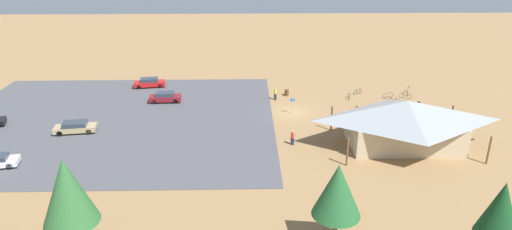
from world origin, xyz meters
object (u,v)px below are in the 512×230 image
lot_sign (292,103)px  bicycle_red_lone_east (394,101)px  bike_pavilion (406,120)px  visitor_at_bikes (418,107)px  car_red_front_row (150,83)px  bicycle_purple_mid_cluster (358,109)px  bicycle_green_yard_front (376,112)px  trash_bin (287,93)px  bicycle_yellow_front_row (349,96)px  visitor_by_pavilion (275,94)px  bicycle_silver_trailside (408,90)px  pine_center (337,190)px  bicycle_blue_back_row (395,114)px  car_maroon_mid_lot (165,97)px  bicycle_teal_near_sign (358,92)px  visitor_crossing_yard (292,137)px  bicycle_black_near_porch (406,96)px  bicycle_white_lone_west (388,95)px  pine_mideast (67,192)px  car_tan_end_stall (75,127)px  bicycle_orange_yard_center (390,109)px  pine_midwest (501,210)px

lot_sign → bicycle_red_lone_east: (-14.32, -3.58, -1.04)m
bike_pavilion → visitor_at_bikes: size_ratio=7.95×
bicycle_red_lone_east → car_red_front_row: size_ratio=0.31×
bicycle_red_lone_east → bicycle_purple_mid_cluster: bicycle_purple_mid_cluster is taller
bicycle_green_yard_front → bicycle_red_lone_east: size_ratio=1.11×
trash_bin → bicycle_purple_mid_cluster: bearing=142.3°
bicycle_red_lone_east → bicycle_purple_mid_cluster: bearing=29.5°
trash_bin → bicycle_yellow_front_row: trash_bin is taller
visitor_by_pavilion → bicycle_silver_trailside: bearing=-171.6°
bicycle_purple_mid_cluster → visitor_by_pavilion: visitor_by_pavilion is taller
pine_center → visitor_by_pavilion: bearing=-86.0°
bicycle_yellow_front_row → lot_sign: bearing=32.7°
bicycle_blue_back_row → visitor_by_pavilion: visitor_by_pavilion is taller
lot_sign → trash_bin: bearing=-89.3°
car_maroon_mid_lot → car_red_front_row: bearing=-62.7°
bicycle_teal_near_sign → car_maroon_mid_lot: size_ratio=0.34×
visitor_crossing_yard → trash_bin: bearing=-92.7°
visitor_at_bikes → bicycle_yellow_front_row: bearing=-37.4°
bicycle_black_near_porch → bicycle_yellow_front_row: 8.03m
bicycle_white_lone_west → bicycle_silver_trailside: (-3.67, -2.50, 0.01)m
lot_sign → bicycle_red_lone_east: lot_sign is taller
bicycle_purple_mid_cluster → visitor_crossing_yard: (9.48, 9.67, 0.50)m
pine_mideast → bicycle_white_lone_west: (-32.44, -32.91, -4.72)m
car_tan_end_stall → car_red_front_row: size_ratio=1.03×
bicycle_yellow_front_row → visitor_at_bikes: size_ratio=0.90×
pine_center → visitor_crossing_yard: 18.10m
lot_sign → car_red_front_row: (20.45, -11.38, -0.67)m
bicycle_green_yard_front → visitor_crossing_yard: (11.68, 8.87, 0.50)m
car_tan_end_stall → visitor_crossing_yard: bearing=171.3°
pine_center → bicycle_yellow_front_row: size_ratio=4.10×
bicycle_yellow_front_row → pine_mideast: bearing=50.6°
car_maroon_mid_lot → visitor_at_bikes: size_ratio=2.33×
car_tan_end_stall → car_red_front_row: (-5.34, -16.87, 0.03)m
bicycle_black_near_porch → bicycle_orange_yard_center: size_ratio=0.89×
visitor_by_pavilion → visitor_at_bikes: 18.92m
pine_mideast → bike_pavilion: bearing=-149.5°
pine_center → pine_midwest: pine_center is taller
bicycle_teal_near_sign → car_red_front_row: bearing=-7.1°
bicycle_orange_yard_center → pine_center: bearing=65.8°
bicycle_black_near_porch → visitor_by_pavilion: size_ratio=0.80×
pine_mideast → bicycle_red_lone_east: pine_mideast is taller
bicycle_orange_yard_center → visitor_at_bikes: size_ratio=0.85×
bicycle_purple_mid_cluster → pine_center: bearing=73.4°
car_red_front_row → visitor_by_pavilion: 19.59m
bicycle_white_lone_west → bicycle_green_yard_front: (3.37, 6.18, -0.01)m
bicycle_orange_yard_center → visitor_by_pavilion: size_ratio=0.90×
car_maroon_mid_lot → car_tan_end_stall: size_ratio=0.87×
car_maroon_mid_lot → car_tan_end_stall: bearing=49.2°
pine_center → bicycle_black_near_porch: 36.51m
bicycle_black_near_porch → bicycle_silver_trailside: 3.00m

